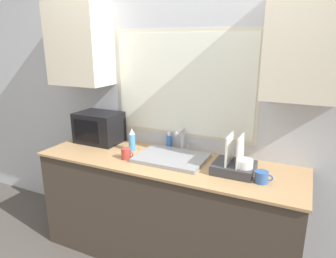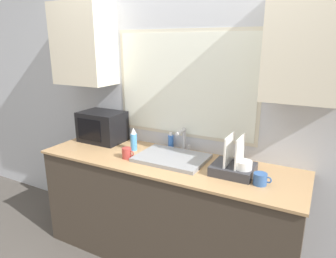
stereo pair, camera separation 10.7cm
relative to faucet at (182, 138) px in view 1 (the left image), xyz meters
name	(u,v)px [view 1 (the left image)]	position (x,y,z in m)	size (l,w,h in m)	color
countertop	(166,209)	(-0.04, -0.25, -0.58)	(2.20, 0.68, 0.91)	#42382D
wall_back	(182,94)	(-0.04, 0.07, 0.38)	(6.00, 0.38, 2.60)	silver
sink_basin	(171,158)	(0.00, -0.21, -0.11)	(0.56, 0.42, 0.03)	gray
faucet	(182,138)	(0.00, 0.00, 0.00)	(0.08, 0.17, 0.21)	#B7B7BC
microwave	(99,127)	(-0.83, -0.09, 0.02)	(0.42, 0.31, 0.29)	black
dish_rack	(235,165)	(0.53, -0.25, -0.06)	(0.30, 0.27, 0.29)	#333338
spray_bottle	(132,140)	(-0.41, -0.18, -0.03)	(0.06, 0.06, 0.21)	#4C99D8
soap_bottle	(169,141)	(-0.14, 0.03, -0.06)	(0.05, 0.05, 0.15)	blue
mug_near_sink	(126,154)	(-0.35, -0.37, -0.08)	(0.11, 0.08, 0.09)	#A53833
mug_by_rack	(262,177)	(0.74, -0.34, -0.09)	(0.12, 0.09, 0.08)	#335999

